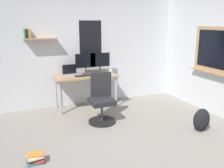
{
  "coord_description": "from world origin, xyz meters",
  "views": [
    {
      "loc": [
        -1.48,
        -3.09,
        1.89
      ],
      "look_at": [
        0.12,
        0.72,
        0.85
      ],
      "focal_mm": 39.72,
      "sensor_mm": 36.0,
      "label": 1
    }
  ],
  "objects": [
    {
      "name": "computer_mouse",
      "position": [
        0.26,
        1.99,
        0.76
      ],
      "size": [
        0.1,
        0.06,
        0.03
      ],
      "primitive_type": "ellipsoid",
      "color": "#262628",
      "rests_on": "desk"
    },
    {
      "name": "book_stack_on_floor",
      "position": [
        -1.28,
        0.12,
        0.07
      ],
      "size": [
        0.25,
        0.2,
        0.14
      ],
      "color": "teal",
      "rests_on": "ground"
    },
    {
      "name": "keyboard",
      "position": [
        -0.02,
        1.99,
        0.75
      ],
      "size": [
        0.37,
        0.13,
        0.02
      ],
      "primitive_type": "cube",
      "color": "black",
      "rests_on": "desk"
    },
    {
      "name": "ground_plane",
      "position": [
        0.0,
        0.0,
        0.0
      ],
      "size": [
        5.2,
        5.2,
        0.0
      ],
      "primitive_type": "plane",
      "color": "gray",
      "rests_on": "ground"
    },
    {
      "name": "office_chair",
      "position": [
        0.09,
        1.16,
        0.41
      ],
      "size": [
        0.52,
        0.54,
        0.95
      ],
      "color": "black",
      "rests_on": "ground"
    },
    {
      "name": "desk",
      "position": [
        0.05,
        2.07,
        0.66
      ],
      "size": [
        1.38,
        0.6,
        0.74
      ],
      "color": "tan",
      "rests_on": "ground"
    },
    {
      "name": "backpack",
      "position": [
        1.56,
        0.06,
        0.21
      ],
      "size": [
        0.32,
        0.22,
        0.41
      ],
      "primitive_type": "ellipsoid",
      "color": "black",
      "rests_on": "ground"
    },
    {
      "name": "laptop",
      "position": [
        -0.26,
        2.21,
        0.8
      ],
      "size": [
        0.31,
        0.21,
        0.23
      ],
      "color": "#ADAFB5",
      "rests_on": "desk"
    },
    {
      "name": "monitor_secondary",
      "position": [
        0.43,
        2.16,
        1.01
      ],
      "size": [
        0.46,
        0.17,
        0.46
      ],
      "color": "#38383D",
      "rests_on": "desk"
    },
    {
      "name": "wall_back",
      "position": [
        -0.0,
        2.45,
        1.3
      ],
      "size": [
        5.0,
        0.3,
        2.6
      ],
      "color": "silver",
      "rests_on": "ground"
    },
    {
      "name": "monitor_primary",
      "position": [
        0.09,
        2.16,
        1.01
      ],
      "size": [
        0.46,
        0.17,
        0.46
      ],
      "color": "#38383D",
      "rests_on": "desk"
    },
    {
      "name": "coffee_mug",
      "position": [
        0.64,
        2.04,
        0.79
      ],
      "size": [
        0.08,
        0.08,
        0.09
      ],
      "primitive_type": "cylinder",
      "color": "silver",
      "rests_on": "desk"
    }
  ]
}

